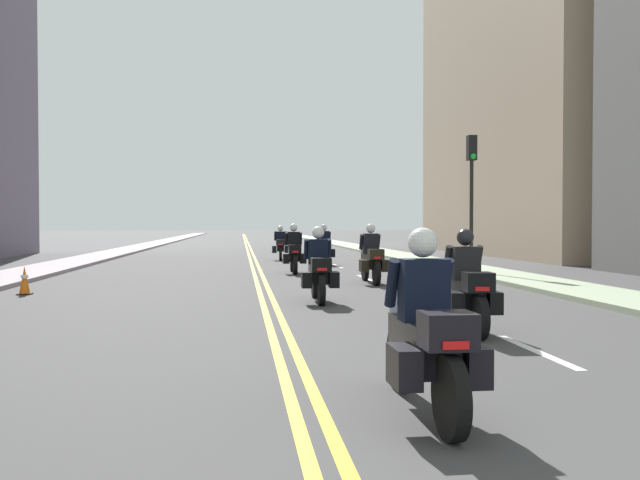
% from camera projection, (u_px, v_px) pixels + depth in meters
% --- Properties ---
extents(ground_plane, '(264.00, 264.00, 0.00)m').
position_uv_depth(ground_plane, '(248.00, 247.00, 48.12)').
color(ground_plane, '#413F40').
extents(sidewalk_left, '(2.04, 144.00, 0.12)m').
position_uv_depth(sidewalk_left, '(141.00, 247.00, 47.25)').
color(sidewalk_left, gray).
rests_on(sidewalk_left, ground).
extents(sidewalk_right, '(2.04, 144.00, 0.12)m').
position_uv_depth(sidewalk_right, '(352.00, 246.00, 48.99)').
color(sidewalk_right, '#97A788').
rests_on(sidewalk_right, ground).
extents(centreline_yellow_inner, '(0.12, 132.00, 0.01)m').
position_uv_depth(centreline_yellow_inner, '(247.00, 247.00, 48.11)').
color(centreline_yellow_inner, yellow).
rests_on(centreline_yellow_inner, ground).
extents(centreline_yellow_outer, '(0.12, 132.00, 0.01)m').
position_uv_depth(centreline_yellow_outer, '(250.00, 247.00, 48.14)').
color(centreline_yellow_outer, yellow).
rests_on(centreline_yellow_outer, ground).
extents(lane_dashes_white, '(0.14, 56.40, 0.01)m').
position_uv_depth(lane_dashes_white, '(328.00, 262.00, 29.63)').
color(lane_dashes_white, silver).
rests_on(lane_dashes_white, ground).
extents(building_right_1, '(9.29, 20.46, 24.56)m').
position_uv_depth(building_right_1, '(556.00, 29.00, 37.10)').
color(building_right_1, tan).
rests_on(building_right_1, ground).
extents(motorcycle_0, '(0.77, 2.23, 1.61)m').
position_uv_depth(motorcycle_0, '(426.00, 339.00, 5.79)').
color(motorcycle_0, black).
rests_on(motorcycle_0, ground).
extents(motorcycle_1, '(0.78, 2.13, 1.57)m').
position_uv_depth(motorcycle_1, '(467.00, 290.00, 10.25)').
color(motorcycle_1, black).
rests_on(motorcycle_1, ground).
extents(motorcycle_2, '(0.77, 2.13, 1.60)m').
position_uv_depth(motorcycle_2, '(319.00, 271.00, 14.30)').
color(motorcycle_2, black).
rests_on(motorcycle_2, ground).
extents(motorcycle_3, '(0.76, 2.31, 1.65)m').
position_uv_depth(motorcycle_3, '(371.00, 259.00, 18.82)').
color(motorcycle_3, black).
rests_on(motorcycle_3, ground).
extents(motorcycle_4, '(0.77, 2.12, 1.66)m').
position_uv_depth(motorcycle_4, '(294.00, 253.00, 22.74)').
color(motorcycle_4, black).
rests_on(motorcycle_4, ground).
extents(motorcycle_5, '(0.77, 2.19, 1.64)m').
position_uv_depth(motorcycle_5, '(324.00, 248.00, 27.61)').
color(motorcycle_5, black).
rests_on(motorcycle_5, ground).
extents(motorcycle_6, '(0.78, 2.12, 1.58)m').
position_uv_depth(motorcycle_6, '(281.00, 246.00, 31.16)').
color(motorcycle_6, black).
rests_on(motorcycle_6, ground).
extents(traffic_cone_0, '(0.31, 0.31, 0.67)m').
position_uv_depth(traffic_cone_0, '(25.00, 281.00, 15.82)').
color(traffic_cone_0, black).
rests_on(traffic_cone_0, ground).
extents(traffic_light_near, '(0.28, 0.38, 4.49)m').
position_uv_depth(traffic_light_near, '(472.00, 179.00, 21.84)').
color(traffic_light_near, black).
rests_on(traffic_light_near, ground).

